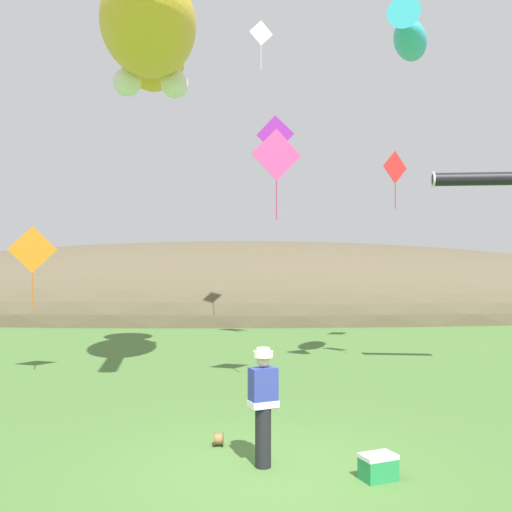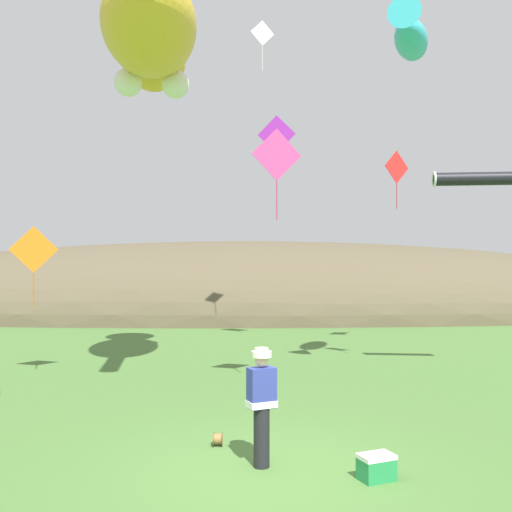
{
  "view_description": "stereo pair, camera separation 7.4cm",
  "coord_description": "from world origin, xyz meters",
  "px_view_note": "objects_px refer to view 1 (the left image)",
  "views": [
    {
      "loc": [
        -0.34,
        -8.36,
        3.04
      ],
      "look_at": [
        0.0,
        4.0,
        3.2
      ],
      "focal_mm": 40.0,
      "sensor_mm": 36.0,
      "label": 1
    },
    {
      "loc": [
        -0.27,
        -8.36,
        3.04
      ],
      "look_at": [
        0.0,
        4.0,
        3.2
      ],
      "focal_mm": 40.0,
      "sensor_mm": 36.0,
      "label": 2
    }
  ],
  "objects_px": {
    "kite_spool": "(219,439)",
    "picnic_cooler": "(378,467)",
    "kite_fish_windsock": "(409,36)",
    "kite_diamond_orange": "(33,250)",
    "kite_tube_streamer": "(472,179)",
    "kite_diamond_white": "(261,34)",
    "kite_diamond_violet": "(275,135)",
    "kite_giant_cat": "(150,37)",
    "kite_diamond_red": "(395,168)",
    "kite_diamond_pink": "(277,156)",
    "festival_attendant": "(263,403)"
  },
  "relations": [
    {
      "from": "festival_attendant",
      "to": "kite_spool",
      "type": "distance_m",
      "value": 1.47
    },
    {
      "from": "kite_giant_cat",
      "to": "kite_diamond_white",
      "type": "bearing_deg",
      "value": 58.12
    },
    {
      "from": "festival_attendant",
      "to": "kite_diamond_red",
      "type": "relative_size",
      "value": 0.85
    },
    {
      "from": "kite_fish_windsock",
      "to": "kite_diamond_orange",
      "type": "xyz_separation_m",
      "value": [
        -9.91,
        0.56,
        -5.59
      ]
    },
    {
      "from": "kite_diamond_pink",
      "to": "picnic_cooler",
      "type": "bearing_deg",
      "value": -77.97
    },
    {
      "from": "kite_giant_cat",
      "to": "kite_diamond_white",
      "type": "height_order",
      "value": "kite_diamond_white"
    },
    {
      "from": "kite_spool",
      "to": "kite_tube_streamer",
      "type": "distance_m",
      "value": 10.27
    },
    {
      "from": "kite_giant_cat",
      "to": "kite_diamond_orange",
      "type": "bearing_deg",
      "value": -179.66
    },
    {
      "from": "kite_diamond_pink",
      "to": "kite_diamond_orange",
      "type": "height_order",
      "value": "kite_diamond_pink"
    },
    {
      "from": "kite_giant_cat",
      "to": "kite_diamond_red",
      "type": "relative_size",
      "value": 4.11
    },
    {
      "from": "kite_diamond_white",
      "to": "kite_diamond_orange",
      "type": "bearing_deg",
      "value": -140.65
    },
    {
      "from": "kite_diamond_violet",
      "to": "kite_fish_windsock",
      "type": "bearing_deg",
      "value": -62.79
    },
    {
      "from": "picnic_cooler",
      "to": "kite_giant_cat",
      "type": "relative_size",
      "value": 0.07
    },
    {
      "from": "kite_diamond_pink",
      "to": "festival_attendant",
      "type": "bearing_deg",
      "value": -96.16
    },
    {
      "from": "kite_tube_streamer",
      "to": "kite_diamond_pink",
      "type": "bearing_deg",
      "value": -158.23
    },
    {
      "from": "kite_giant_cat",
      "to": "kite_diamond_red",
      "type": "distance_m",
      "value": 9.75
    },
    {
      "from": "kite_spool",
      "to": "kite_diamond_violet",
      "type": "xyz_separation_m",
      "value": [
        1.63,
        11.25,
        7.63
      ]
    },
    {
      "from": "kite_tube_streamer",
      "to": "kite_diamond_red",
      "type": "bearing_deg",
      "value": 98.96
    },
    {
      "from": "kite_diamond_orange",
      "to": "kite_diamond_white",
      "type": "relative_size",
      "value": 1.19
    },
    {
      "from": "picnic_cooler",
      "to": "kite_diamond_violet",
      "type": "height_order",
      "value": "kite_diamond_violet"
    },
    {
      "from": "kite_diamond_red",
      "to": "picnic_cooler",
      "type": "bearing_deg",
      "value": -106.45
    },
    {
      "from": "kite_spool",
      "to": "kite_diamond_red",
      "type": "xyz_separation_m",
      "value": [
        5.9,
        10.68,
        6.35
      ]
    },
    {
      "from": "kite_giant_cat",
      "to": "kite_diamond_orange",
      "type": "xyz_separation_m",
      "value": [
        -3.07,
        -0.02,
        -5.71
      ]
    },
    {
      "from": "festival_attendant",
      "to": "kite_diamond_red",
      "type": "distance_m",
      "value": 13.92
    },
    {
      "from": "kite_fish_windsock",
      "to": "kite_diamond_pink",
      "type": "relative_size",
      "value": 1.46
    },
    {
      "from": "kite_diamond_white",
      "to": "kite_fish_windsock",
      "type": "bearing_deg",
      "value": -57.18
    },
    {
      "from": "kite_tube_streamer",
      "to": "kite_diamond_orange",
      "type": "bearing_deg",
      "value": -179.6
    },
    {
      "from": "kite_tube_streamer",
      "to": "kite_diamond_white",
      "type": "relative_size",
      "value": 1.23
    },
    {
      "from": "kite_tube_streamer",
      "to": "kite_diamond_white",
      "type": "distance_m",
      "value": 9.59
    },
    {
      "from": "kite_diamond_orange",
      "to": "kite_diamond_violet",
      "type": "bearing_deg",
      "value": 39.2
    },
    {
      "from": "picnic_cooler",
      "to": "kite_diamond_pink",
      "type": "bearing_deg",
      "value": 102.03
    },
    {
      "from": "kite_diamond_violet",
      "to": "kite_diamond_orange",
      "type": "height_order",
      "value": "kite_diamond_violet"
    },
    {
      "from": "kite_tube_streamer",
      "to": "kite_diamond_pink",
      "type": "xyz_separation_m",
      "value": [
        -5.48,
        -2.19,
        0.2
      ]
    },
    {
      "from": "picnic_cooler",
      "to": "kite_tube_streamer",
      "type": "relative_size",
      "value": 0.26
    },
    {
      "from": "kite_giant_cat",
      "to": "kite_diamond_red",
      "type": "xyz_separation_m",
      "value": [
        7.98,
        4.95,
        -2.64
      ]
    },
    {
      "from": "kite_diamond_white",
      "to": "kite_diamond_red",
      "type": "bearing_deg",
      "value": -1.86
    },
    {
      "from": "kite_diamond_violet",
      "to": "kite_diamond_red",
      "type": "bearing_deg",
      "value": -7.54
    },
    {
      "from": "kite_diamond_red",
      "to": "kite_diamond_white",
      "type": "bearing_deg",
      "value": 178.14
    },
    {
      "from": "kite_spool",
      "to": "kite_giant_cat",
      "type": "xyz_separation_m",
      "value": [
        -2.08,
        5.74,
        8.99
      ]
    },
    {
      "from": "picnic_cooler",
      "to": "kite_diamond_red",
      "type": "relative_size",
      "value": 0.28
    },
    {
      "from": "kite_tube_streamer",
      "to": "kite_diamond_pink",
      "type": "distance_m",
      "value": 5.9
    },
    {
      "from": "kite_fish_windsock",
      "to": "kite_diamond_red",
      "type": "distance_m",
      "value": 6.18
    },
    {
      "from": "kite_spool",
      "to": "kite_giant_cat",
      "type": "height_order",
      "value": "kite_giant_cat"
    },
    {
      "from": "kite_fish_windsock",
      "to": "kite_diamond_white",
      "type": "bearing_deg",
      "value": 122.82
    },
    {
      "from": "kite_diamond_violet",
      "to": "kite_giant_cat",
      "type": "bearing_deg",
      "value": -123.93
    },
    {
      "from": "kite_spool",
      "to": "picnic_cooler",
      "type": "distance_m",
      "value": 2.76
    },
    {
      "from": "kite_giant_cat",
      "to": "kite_tube_streamer",
      "type": "xyz_separation_m",
      "value": [
        8.75,
        0.06,
        -3.77
      ]
    },
    {
      "from": "kite_spool",
      "to": "picnic_cooler",
      "type": "xyz_separation_m",
      "value": [
        2.29,
        -1.54,
        0.07
      ]
    },
    {
      "from": "kite_tube_streamer",
      "to": "kite_diamond_orange",
      "type": "distance_m",
      "value": 11.98
    },
    {
      "from": "festival_attendant",
      "to": "kite_diamond_violet",
      "type": "xyz_separation_m",
      "value": [
        0.94,
        12.24,
        6.79
      ]
    }
  ]
}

